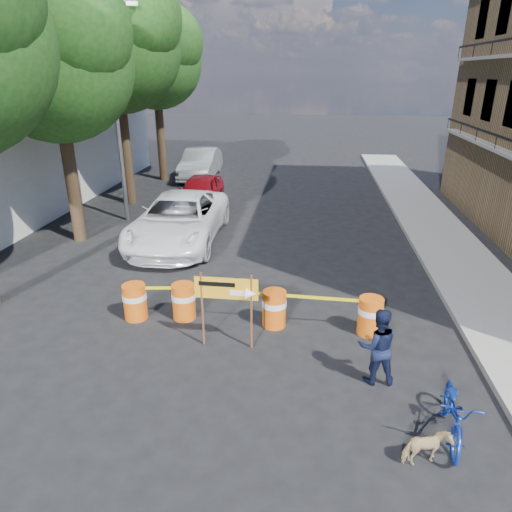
% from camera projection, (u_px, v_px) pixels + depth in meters
% --- Properties ---
extents(ground, '(120.00, 120.00, 0.00)m').
position_uv_depth(ground, '(235.00, 369.00, 9.38)').
color(ground, black).
rests_on(ground, ground).
extents(sidewalk_east, '(2.40, 40.00, 0.15)m').
position_uv_depth(sidewalk_east, '(462.00, 265.00, 14.20)').
color(sidewalk_east, gray).
rests_on(sidewalk_east, ground).
extents(tree_mid_a, '(5.25, 5.00, 8.68)m').
position_uv_depth(tree_mid_a, '(55.00, 60.00, 14.29)').
color(tree_mid_a, '#332316').
rests_on(tree_mid_a, ground).
extents(tree_mid_b, '(5.67, 5.40, 9.62)m').
position_uv_depth(tree_mid_b, '(116.00, 44.00, 18.62)').
color(tree_mid_b, '#332316').
rests_on(tree_mid_b, ground).
extents(tree_far, '(5.04, 4.80, 8.84)m').
position_uv_depth(tree_far, '(156.00, 60.00, 23.41)').
color(tree_far, '#332316').
rests_on(tree_far, ground).
extents(streetlamp, '(1.25, 0.18, 8.00)m').
position_uv_depth(streetlamp, '(117.00, 109.00, 17.11)').
color(streetlamp, gray).
rests_on(streetlamp, ground).
extents(barrel_far_left, '(0.58, 0.58, 0.90)m').
position_uv_depth(barrel_far_left, '(135.00, 301.00, 11.13)').
color(barrel_far_left, '#CD580C').
rests_on(barrel_far_left, ground).
extents(barrel_mid_left, '(0.58, 0.58, 0.90)m').
position_uv_depth(barrel_mid_left, '(184.00, 301.00, 11.14)').
color(barrel_mid_left, '#CD580C').
rests_on(barrel_mid_left, ground).
extents(barrel_mid_right, '(0.58, 0.58, 0.90)m').
position_uv_depth(barrel_mid_right, '(274.00, 308.00, 10.80)').
color(barrel_mid_right, '#CD580C').
rests_on(barrel_mid_right, ground).
extents(barrel_far_right, '(0.58, 0.58, 0.90)m').
position_uv_depth(barrel_far_right, '(370.00, 315.00, 10.48)').
color(barrel_far_right, '#CD580C').
rests_on(barrel_far_right, ground).
extents(detour_sign, '(1.37, 0.26, 1.76)m').
position_uv_depth(detour_sign, '(234.00, 295.00, 9.65)').
color(detour_sign, '#592D19').
rests_on(detour_sign, ground).
extents(pedestrian, '(0.81, 0.66, 1.57)m').
position_uv_depth(pedestrian, '(378.00, 346.00, 8.73)').
color(pedestrian, '#111633').
rests_on(pedestrian, ground).
extents(bicycle, '(0.77, 1.03, 1.78)m').
position_uv_depth(bicycle, '(458.00, 391.00, 7.35)').
color(bicycle, '#1537B1').
rests_on(bicycle, ground).
extents(dog, '(0.79, 0.57, 0.61)m').
position_uv_depth(dog, '(426.00, 448.00, 6.99)').
color(dog, tan).
rests_on(dog, ground).
extents(suv_white, '(2.87, 6.05, 1.67)m').
position_uv_depth(suv_white, '(179.00, 219.00, 16.06)').
color(suv_white, white).
rests_on(suv_white, ground).
extents(sedan_red, '(1.66, 4.12, 1.40)m').
position_uv_depth(sedan_red, '(200.00, 192.00, 20.33)').
color(sedan_red, maroon).
rests_on(sedan_red, ground).
extents(sedan_silver, '(1.90, 5.05, 1.65)m').
position_uv_depth(sedan_silver, '(201.00, 164.00, 25.85)').
color(sedan_silver, '#B0B2B7').
rests_on(sedan_silver, ground).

